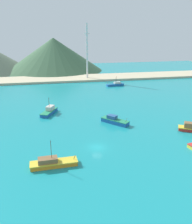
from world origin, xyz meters
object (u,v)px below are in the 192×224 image
fishing_boat_2 (115,84)px  fishing_boat_3 (49,111)px  fishing_boat_7 (114,121)px  fishing_boat_5 (192,128)px  fishing_boat_6 (53,163)px  radio_tower (87,51)px

fishing_boat_2 → fishing_boat_3: bearing=-132.2°
fishing_boat_3 → fishing_boat_7: 26.10m
fishing_boat_2 → fishing_boat_5: (6.22, -67.55, 0.15)m
fishing_boat_7 → fishing_boat_3: bearing=146.2°
fishing_boat_5 → fishing_boat_6: (-43.95, -12.39, -0.13)m
fishing_boat_3 → radio_tower: 69.97m
radio_tower → fishing_boat_7: bearing=-92.5°
radio_tower → fishing_boat_3: bearing=-111.6°
fishing_boat_5 → fishing_boat_7: fishing_boat_5 is taller
fishing_boat_6 → radio_tower: radio_tower is taller
fishing_boat_2 → fishing_boat_7: 58.44m
fishing_boat_2 → fishing_boat_6: (-37.73, -79.94, 0.03)m
fishing_boat_2 → fishing_boat_3: (-37.79, -41.67, 0.18)m
fishing_boat_2 → fishing_boat_6: bearing=-115.3°
fishing_boat_3 → fishing_boat_5: (44.01, -25.88, -0.03)m
fishing_boat_2 → fishing_boat_5: bearing=-84.7°
fishing_boat_6 → fishing_boat_7: bearing=47.7°
fishing_boat_6 → fishing_boat_7: size_ratio=1.19×
fishing_boat_7 → radio_tower: (3.38, 77.73, 16.48)m
fishing_boat_3 → fishing_boat_5: size_ratio=1.08×
fishing_boat_5 → radio_tower: 92.57m
fishing_boat_2 → fishing_boat_5: size_ratio=1.13×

